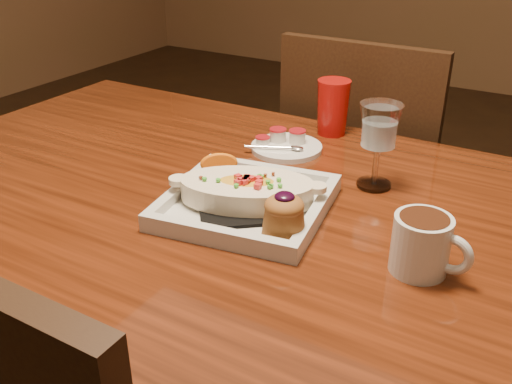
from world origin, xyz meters
The scene contains 8 objects.
table centered at (0.00, 0.00, 0.65)m, with size 1.50×0.90×0.75m.
chair_far centered at (0.00, 0.63, 0.51)m, with size 0.42×0.42×0.93m.
plate centered at (0.02, -0.01, 0.78)m, with size 0.30×0.30×0.08m.
coffee_mug centered at (0.31, -0.04, 0.80)m, with size 0.11×0.08×0.09m.
goblet centered at (0.16, 0.18, 0.86)m, with size 0.07×0.07×0.16m.
saucer centered at (-0.06, 0.25, 0.76)m, with size 0.15×0.15×0.10m.
creamer_loose centered at (-0.10, 0.24, 0.76)m, with size 0.03×0.03×0.02m.
red_tumbler centered at (-0.01, 0.39, 0.81)m, with size 0.07×0.07×0.12m, color #A90F0C.
Camera 1 is at (0.45, -0.73, 1.21)m, focal length 40.00 mm.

